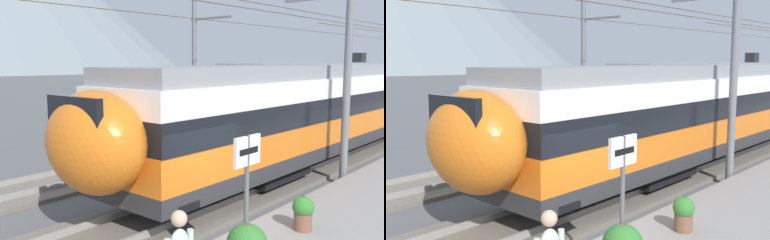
# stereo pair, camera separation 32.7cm
# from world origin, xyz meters

# --- Properties ---
(ground_plane) EXTENTS (400.00, 400.00, 0.00)m
(ground_plane) POSITION_xyz_m (0.00, 0.00, 0.00)
(ground_plane) COLOR #565659
(track_near) EXTENTS (120.00, 3.00, 0.28)m
(track_near) POSITION_xyz_m (0.00, 1.45, 0.07)
(track_near) COLOR #6B6359
(track_near) RESTS_ON ground
(track_far) EXTENTS (120.00, 3.00, 0.28)m
(track_far) POSITION_xyz_m (0.00, 6.36, 0.07)
(track_far) COLOR #6B6359
(track_far) RESTS_ON ground
(train_near_platform) EXTENTS (32.43, 2.90, 4.27)m
(train_near_platform) POSITION_xyz_m (13.58, 1.45, 2.23)
(train_near_platform) COLOR #2D2D30
(train_near_platform) RESTS_ON track_near
(train_far_track) EXTENTS (25.50, 2.99, 4.27)m
(train_far_track) POSITION_xyz_m (21.58, 6.36, 2.22)
(train_far_track) COLOR #2D2D30
(train_far_track) RESTS_ON track_far
(catenary_mast_mid) EXTENTS (45.88, 2.42, 8.12)m
(catenary_mast_mid) POSITION_xyz_m (6.29, -0.51, 4.24)
(catenary_mast_mid) COLOR slate
(catenary_mast_mid) RESTS_ON ground
(catenary_mast_far_side) EXTENTS (45.88, 2.43, 7.38)m
(catenary_mast_far_side) POSITION_xyz_m (9.51, 8.31, 3.93)
(catenary_mast_far_side) COLOR slate
(catenary_mast_far_side) RESTS_ON ground
(platform_sign) EXTENTS (0.70, 0.08, 2.39)m
(platform_sign) POSITION_xyz_m (-1.50, -2.18, 2.14)
(platform_sign) COLOR #59595B
(platform_sign) RESTS_ON platform_slab
(potted_plant_by_shelter) EXTENTS (0.47, 0.47, 0.75)m
(potted_plant_by_shelter) POSITION_xyz_m (0.93, -2.00, 0.81)
(potted_plant_by_shelter) COLOR brown
(potted_plant_by_shelter) RESTS_ON platform_slab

